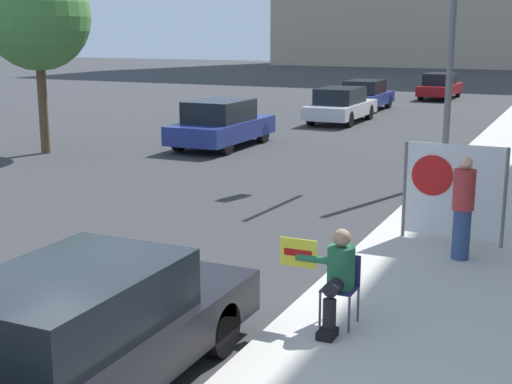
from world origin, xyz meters
name	(u,v)px	position (x,y,z in m)	size (l,w,h in m)	color
ground_plane	(72,382)	(0.00, 0.00, 0.00)	(160.00, 160.00, 0.00)	#38383A
seated_protester	(337,275)	(2.18, 2.31, 0.79)	(0.97, 0.77, 1.22)	#474C56
jogger_on_sidewalk	(463,207)	(3.13, 5.68, 0.98)	(0.34, 0.34, 1.66)	#334775
protest_banner	(452,191)	(2.81, 6.57, 1.04)	(1.73, 0.06, 1.70)	slate
traffic_light_pole	(414,13)	(0.70, 12.40, 4.12)	(2.84, 2.61, 5.95)	slate
parked_car_curbside	(81,334)	(0.34, -0.22, 0.71)	(1.82, 4.56, 1.40)	black
car_on_road_nearest	(221,124)	(-5.94, 14.85, 0.76)	(1.89, 4.35, 1.54)	navy
car_on_road_midblock	(341,105)	(-4.45, 22.64, 0.72)	(1.80, 4.58, 1.44)	silver
car_on_road_distant	(365,95)	(-4.91, 27.72, 0.71)	(1.82, 4.12, 1.43)	navy
car_on_road_far_lane	(440,86)	(-2.78, 35.20, 0.72)	(1.74, 4.70, 1.43)	maroon
street_tree_near_curb	(37,18)	(-10.34, 11.52, 4.08)	(3.18, 3.18, 5.69)	brown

